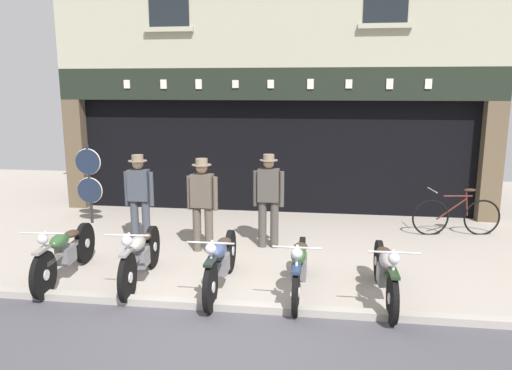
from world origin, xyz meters
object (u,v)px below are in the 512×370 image
object	(u,v)px
motorcycle_center_left	(140,255)
motorcycle_center_right	(299,266)
motorcycle_right	(386,271)
leaning_bicycle	(457,216)
tyre_sign_pole	(89,177)
advert_board_near	(344,143)
motorcycle_center	(221,261)
salesman_left	(139,194)
salesman_right	(269,196)
shopkeeper_center	(202,201)
advert_board_far	(386,145)
motorcycle_left	(65,252)

from	to	relation	value
motorcycle_center_left	motorcycle_center_right	bearing A→B (deg)	173.48
motorcycle_right	leaning_bicycle	world-z (taller)	leaning_bicycle
motorcycle_center_right	tyre_sign_pole	size ratio (longest dim) A/B	1.16
motorcycle_right	advert_board_near	xyz separation A→B (m)	(-0.40, 4.75, 1.23)
motorcycle_center	advert_board_near	distance (m)	5.20
salesman_left	salesman_right	size ratio (longest dim) A/B	0.97
advert_board_near	leaning_bicycle	size ratio (longest dim) A/B	0.63
shopkeeper_center	tyre_sign_pole	bearing A→B (deg)	-24.02
motorcycle_center_left	leaning_bicycle	distance (m)	6.18
advert_board_far	salesman_right	bearing A→B (deg)	-131.39
leaning_bicycle	shopkeeper_center	bearing A→B (deg)	100.92
motorcycle_center_left	salesman_right	world-z (taller)	salesman_right
shopkeeper_center	salesman_right	size ratio (longest dim) A/B	0.98
motorcycle_center_left	advert_board_near	size ratio (longest dim) A/B	1.82
shopkeeper_center	advert_board_near	size ratio (longest dim) A/B	1.53
motorcycle_center_left	motorcycle_center	size ratio (longest dim) A/B	0.94
motorcycle_center_right	motorcycle_right	size ratio (longest dim) A/B	1.00
motorcycle_right	motorcycle_left	bearing A→B (deg)	-2.31
advert_board_near	leaning_bicycle	distance (m)	2.90
leaning_bicycle	advert_board_near	bearing A→B (deg)	48.54
leaning_bicycle	salesman_left	bearing A→B (deg)	93.65
salesman_right	advert_board_near	world-z (taller)	advert_board_near
motorcycle_center_right	shopkeeper_center	distance (m)	2.45
motorcycle_right	salesman_left	size ratio (longest dim) A/B	1.19
leaning_bicycle	motorcycle_center_left	bearing A→B (deg)	112.76
motorcycle_left	motorcycle_center	bearing A→B (deg)	174.00
tyre_sign_pole	leaning_bicycle	size ratio (longest dim) A/B	0.98
motorcycle_left	motorcycle_center_left	distance (m)	1.18
motorcycle_center_right	leaning_bicycle	world-z (taller)	leaning_bicycle
salesman_right	motorcycle_center_right	bearing A→B (deg)	108.26
salesman_left	tyre_sign_pole	bearing A→B (deg)	-36.87
motorcycle_center_left	motorcycle_center_right	world-z (taller)	motorcycle_center_left
leaning_bicycle	motorcycle_center_right	bearing A→B (deg)	129.52
motorcycle_center	motorcycle_right	bearing A→B (deg)	178.02
motorcycle_center	shopkeeper_center	xyz separation A→B (m)	(-0.66, 1.62, 0.49)
motorcycle_center_left	shopkeeper_center	size ratio (longest dim) A/B	1.19
shopkeeper_center	motorcycle_right	bearing A→B (deg)	153.79
motorcycle_right	salesman_right	bearing A→B (deg)	-49.23
salesman_left	motorcycle_right	bearing A→B (deg)	152.95
tyre_sign_pole	advert_board_near	size ratio (longest dim) A/B	1.56
advert_board_far	leaning_bicycle	size ratio (longest dim) A/B	0.55
motorcycle_center_right	motorcycle_right	distance (m)	1.18
motorcycle_center	leaning_bicycle	xyz separation A→B (m)	(4.07, 3.26, -0.05)
tyre_sign_pole	advert_board_near	bearing A→B (deg)	16.53
motorcycle_center_left	advert_board_near	xyz separation A→B (m)	(3.13, 4.61, 1.21)
salesman_left	leaning_bicycle	xyz separation A→B (m)	(6.04, 1.26, -0.54)
motorcycle_right	tyre_sign_pole	distance (m)	6.62
motorcycle_left	motorcycle_center	size ratio (longest dim) A/B	0.99
motorcycle_right	salesman_left	world-z (taller)	salesman_left
salesman_left	advert_board_far	size ratio (longest dim) A/B	1.74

